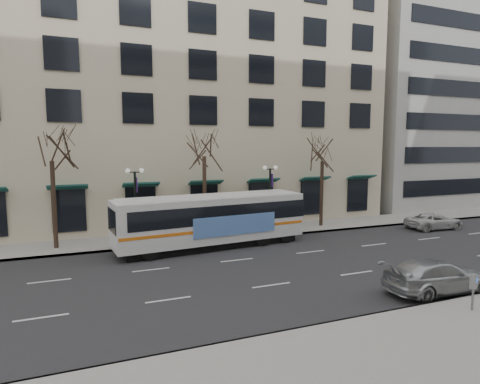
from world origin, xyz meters
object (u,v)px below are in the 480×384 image
tree_far_left (51,146)px  pay_station (474,284)px  lamp_post_right (270,195)px  white_pickup (434,221)px  tree_far_mid (204,143)px  lamp_post_left (136,202)px  silver_car (437,276)px  city_bus (213,219)px  tree_far_right (323,149)px

tree_far_left → pay_station: size_ratio=5.72×
tree_far_left → lamp_post_right: bearing=-2.3°
tree_far_left → white_pickup: tree_far_left is taller
tree_far_mid → white_pickup: (18.13, -4.00, -6.26)m
lamp_post_right → white_pickup: bearing=-14.5°
white_pickup → pay_station: pay_station is taller
tree_far_left → pay_station: tree_far_left is taller
lamp_post_left → silver_car: (11.66, -14.09, -2.18)m
lamp_post_left → white_pickup: bearing=-8.4°
tree_far_left → silver_car: bearing=-41.4°
lamp_post_right → pay_station: 16.55m
tree_far_mid → city_bus: bearing=-96.1°
lamp_post_left → city_bus: lamp_post_left is taller
lamp_post_left → silver_car: lamp_post_left is taller
pay_station → lamp_post_right: bearing=74.3°
lamp_post_right → city_bus: bearing=-155.8°
tree_far_left → pay_station: 24.01m
lamp_post_right → silver_car: bearing=-83.3°
tree_far_mid → pay_station: tree_far_mid is taller
pay_station → white_pickup: bearing=27.9°
white_pickup → pay_station: size_ratio=3.19×
tree_far_right → lamp_post_right: 6.11m
silver_car → tree_far_left: bearing=50.2°
lamp_post_left → silver_car: size_ratio=1.00×
white_pickup → lamp_post_right: bearing=79.5°
pay_station → city_bus: bearing=95.1°
tree_far_left → lamp_post_right: 15.48m
tree_far_right → pay_station: tree_far_right is taller
tree_far_left → tree_far_right: tree_far_left is taller
tree_far_mid → white_pickup: tree_far_mid is taller
silver_car → pay_station: (-0.66, -2.34, 0.45)m
tree_far_right → lamp_post_right: tree_far_right is taller
city_bus → tree_far_mid: bearing=78.1°
silver_car → pay_station: size_ratio=3.58×
tree_far_left → silver_car: size_ratio=1.60×
tree_far_mid → tree_far_left: bearing=-180.0°
lamp_post_right → tree_far_left: bearing=177.7°
white_pickup → city_bus: bearing=90.9°
lamp_post_left → lamp_post_right: size_ratio=1.00×
tree_far_left → tree_far_mid: tree_far_mid is taller
lamp_post_left → pay_station: (11.00, -16.43, -1.74)m
city_bus → silver_car: 13.67m
tree_far_right → white_pickup: tree_far_right is taller
tree_far_mid → city_bus: tree_far_mid is taller
tree_far_mid → pay_station: (6.01, -17.03, -5.70)m
tree_far_left → tree_far_mid: 10.00m
city_bus → pay_station: (6.33, -14.04, -0.69)m
silver_car → white_pickup: silver_car is taller
tree_far_left → pay_station: (16.01, -17.03, -5.49)m
tree_far_right → silver_car: (-3.33, -14.69, -5.66)m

